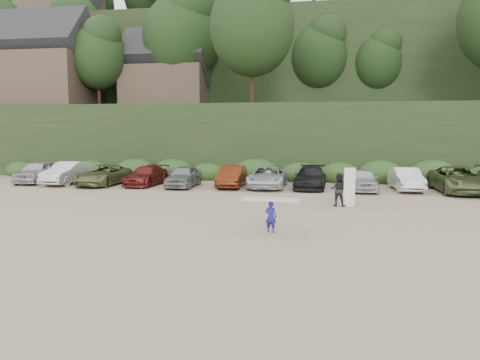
# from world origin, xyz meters

# --- Properties ---
(ground) EXTENTS (120.00, 120.00, 0.00)m
(ground) POSITION_xyz_m (0.00, 0.00, 0.00)
(ground) COLOR tan
(ground) RESTS_ON ground
(hillside_backdrop) EXTENTS (90.00, 41.50, 28.00)m
(hillside_backdrop) POSITION_xyz_m (-0.26, 35.93, 11.22)
(hillside_backdrop) COLOR black
(hillside_backdrop) RESTS_ON ground
(parked_cars) EXTENTS (39.70, 6.14, 1.64)m
(parked_cars) POSITION_xyz_m (1.43, 10.00, 0.76)
(parked_cars) COLOR #B2B3B7
(parked_cars) RESTS_ON ground
(child_surfer) EXTENTS (2.29, 0.84, 1.34)m
(child_surfer) POSITION_xyz_m (1.05, -3.46, 0.91)
(child_surfer) COLOR navy
(child_surfer) RESTS_ON ground
(adult_surfer) EXTENTS (1.32, 0.83, 2.02)m
(adult_surfer) POSITION_xyz_m (3.92, 3.28, 0.87)
(adult_surfer) COLOR black
(adult_surfer) RESTS_ON ground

